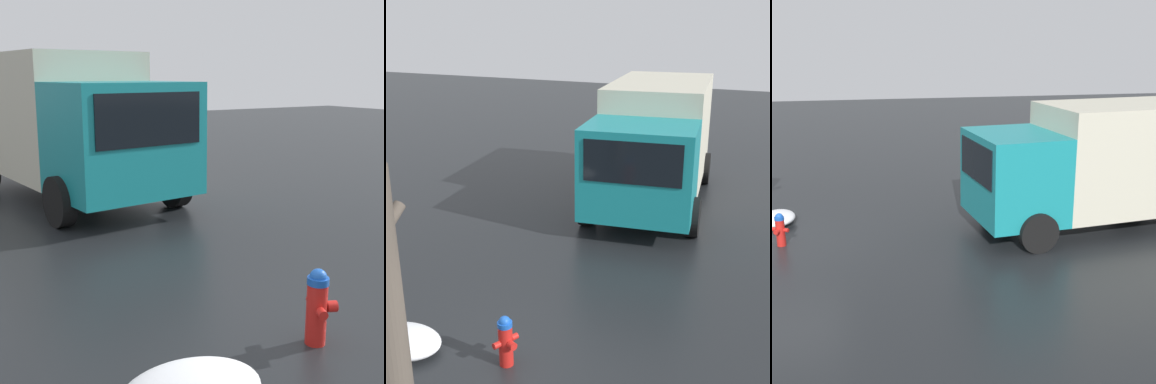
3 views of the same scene
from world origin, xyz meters
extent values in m
plane|color=black|center=(0.00, 0.00, 0.00)|extent=(60.00, 60.00, 0.00)
cylinder|color=red|center=(0.00, 0.00, 0.31)|extent=(0.20, 0.20, 0.62)
cylinder|color=blue|center=(0.00, 0.00, 0.66)|extent=(0.21, 0.21, 0.07)
sphere|color=blue|center=(0.00, 0.00, 0.69)|extent=(0.17, 0.17, 0.17)
cylinder|color=red|center=(-0.06, -0.14, 0.38)|extent=(0.14, 0.14, 0.11)
cylinder|color=red|center=(0.14, -0.06, 0.38)|extent=(0.13, 0.12, 0.09)
cylinder|color=red|center=(-0.14, 0.06, 0.38)|extent=(0.13, 0.12, 0.09)
cube|color=teal|center=(5.40, -0.33, 1.46)|extent=(2.13, 2.63, 2.02)
cube|color=black|center=(4.46, -0.43, 1.87)|extent=(0.25, 2.04, 0.89)
cube|color=beige|center=(8.44, 0.01, 1.75)|extent=(4.49, 2.89, 2.60)
cylinder|color=black|center=(5.63, -1.53, 0.45)|extent=(0.93, 0.38, 0.90)
cylinder|color=black|center=(5.36, 0.89, 0.45)|extent=(0.93, 0.38, 0.90)
cylinder|color=black|center=(9.36, 1.33, 0.45)|extent=(0.93, 0.38, 0.90)
ellipsoid|color=white|center=(-0.28, 1.60, 0.14)|extent=(0.88, 1.23, 0.29)
camera|label=1|loc=(-3.54, 3.53, 2.60)|focal=50.00mm
camera|label=2|loc=(-5.55, -3.41, 4.79)|focal=50.00mm
camera|label=3|loc=(1.81, -12.03, 4.59)|focal=50.00mm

